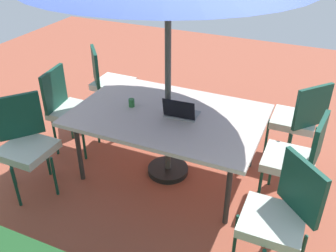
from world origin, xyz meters
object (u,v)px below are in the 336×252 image
object	(u,v)px
chair_east	(68,107)
cup	(132,103)
chair_southwest	(299,118)
laptop	(181,112)
chair_northwest	(280,213)
chair_west	(297,157)
chair_southeast	(108,80)
chair_northeast	(25,141)
dining_table	(168,117)

from	to	relation	value
chair_east	cup	xyz separation A→B (m)	(-0.83, 0.00, 0.22)
chair_southwest	laptop	world-z (taller)	chair_southwest
chair_northwest	cup	distance (m)	1.83
chair_west	chair_southeast	distance (m)	2.60
chair_northeast	cup	size ratio (longest dim) A/B	11.75
chair_southeast	laptop	size ratio (longest dim) A/B	2.94
chair_southwest	cup	world-z (taller)	chair_southwest
chair_northeast	chair_southeast	world-z (taller)	same
dining_table	chair_northeast	xyz separation A→B (m)	(1.17, 0.77, -0.14)
chair_west	chair_southeast	xyz separation A→B (m)	(2.49, -0.78, 0.00)
dining_table	chair_northeast	bearing A→B (deg)	33.28
chair_east	chair_southwest	world-z (taller)	same
dining_table	chair_west	xyz separation A→B (m)	(-1.27, -0.03, -0.14)
laptop	cup	bearing A→B (deg)	-2.57
dining_table	chair_southeast	distance (m)	1.47
chair_northwest	cup	world-z (taller)	chair_northwest
dining_table	laptop	world-z (taller)	laptop
chair_southwest	chair_west	distance (m)	0.76
chair_east	chair_southeast	bearing A→B (deg)	-9.38
chair_northwest	laptop	xyz separation A→B (m)	(1.11, -0.75, 0.23)
chair_northwest	dining_table	bearing A→B (deg)	-166.53
chair_northeast	laptop	size ratio (longest dim) A/B	2.94
chair_southwest	chair_west	world-z (taller)	same
chair_northwest	chair_southeast	size ratio (longest dim) A/B	1.00
chair_southeast	laptop	bearing A→B (deg)	-161.12
chair_southwest	cup	distance (m)	1.80
chair_northwest	chair_northeast	size ratio (longest dim) A/B	1.00
chair_northwest	chair_west	distance (m)	0.79
chair_northwest	chair_southeast	bearing A→B (deg)	-167.70
chair_southwest	chair_southeast	size ratio (longest dim) A/B	1.00
chair_northwest	chair_southwest	size ratio (longest dim) A/B	1.00
cup	chair_southwest	bearing A→B (deg)	-153.25
chair_east	chair_northwest	world-z (taller)	same
dining_table	chair_west	world-z (taller)	chair_west
chair_northeast	laptop	xyz separation A→B (m)	(-1.32, -0.76, 0.23)
laptop	cup	size ratio (longest dim) A/B	4.00
chair_northeast	laptop	world-z (taller)	chair_northeast
chair_southeast	cup	distance (m)	1.18
laptop	chair_southwest	bearing A→B (deg)	-146.06
chair_southwest	chair_northeast	xyz separation A→B (m)	(2.37, 1.56, 0.00)
chair_southwest	chair_east	bearing A→B (deg)	-31.13
dining_table	chair_east	xyz separation A→B (m)	(1.23, 0.01, -0.14)
chair_west	dining_table	bearing A→B (deg)	-81.63
chair_southeast	cup	xyz separation A→B (m)	(-0.81, 0.83, 0.22)
dining_table	chair_northwest	distance (m)	1.48
chair_northeast	chair_southeast	bearing A→B (deg)	40.78
cup	laptop	bearing A→B (deg)	-179.29
chair_northeast	chair_northwest	bearing A→B (deg)	-50.57
chair_northwest	chair_southwest	bearing A→B (deg)	137.15
chair_east	chair_west	distance (m)	2.50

